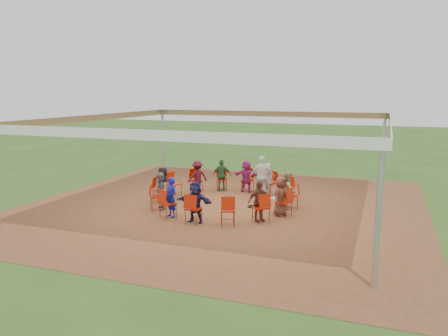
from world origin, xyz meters
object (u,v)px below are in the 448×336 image
(laptop, at_px, (276,196))
(chair_12, at_px, (228,210))
(chair_6, at_px, (196,181))
(person_seated_1, at_px, (289,190))
(chair_5, at_px, (222,179))
(chair_13, at_px, (261,208))
(chair_2, at_px, (286,189))
(chair_9, at_px, (157,197))
(chair_1, at_px, (292,195))
(person_seated_8, at_px, (171,197))
(standing_person, at_px, (262,177))
(chair_0, at_px, (284,202))
(cable_coil, at_px, (253,207))
(person_seated_9, at_px, (195,202))
(chair_10, at_px, (168,204))
(chair_3, at_px, (270,183))
(chair_7, at_px, (174,184))
(chair_4, at_px, (247,180))
(person_seated_6, at_px, (163,185))
(person_seated_10, at_px, (259,201))
(person_seated_7, at_px, (160,191))
(chair_11, at_px, (193,209))
(person_seated_2, at_px, (268,179))
(person_seated_5, at_px, (197,177))
(person_seated_0, at_px, (281,196))
(chair_8, at_px, (160,190))
(person_seated_3, at_px, (246,176))
(person_seated_4, at_px, (222,175))

(laptop, bearing_deg, chair_12, 161.92)
(chair_6, bearing_deg, person_seated_1, 114.97)
(chair_5, bearing_deg, laptop, 113.93)
(chair_13, bearing_deg, chair_2, 38.57)
(chair_2, relative_size, chair_9, 1.00)
(chair_1, xyz_separation_m, chair_12, (-1.37, -2.51, 0.00))
(chair_6, bearing_deg, chair_1, 115.71)
(person_seated_8, distance_m, standing_person, 3.97)
(chair_0, distance_m, chair_2, 1.99)
(chair_9, bearing_deg, cable_coil, 80.60)
(chair_12, height_order, person_seated_9, person_seated_9)
(chair_10, height_order, person_seated_8, person_seated_8)
(chair_5, bearing_deg, chair_13, 102.86)
(chair_1, relative_size, chair_2, 1.00)
(chair_3, bearing_deg, person_seated_8, 90.00)
(chair_2, xyz_separation_m, chair_9, (-3.73, -2.67, 0.00))
(chair_0, bearing_deg, chair_1, 12.86)
(chair_7, bearing_deg, chair_4, 141.43)
(chair_1, xyz_separation_m, person_seated_9, (-2.37, -2.56, 0.18))
(chair_4, xyz_separation_m, person_seated_6, (-2.26, -2.66, 0.18))
(person_seated_8, distance_m, person_seated_10, 2.71)
(person_seated_10, bearing_deg, chair_6, 90.00)
(chair_7, height_order, person_seated_7, person_seated_7)
(chair_12, bearing_deg, chair_11, 167.14)
(chair_5, relative_size, chair_11, 1.00)
(person_seated_6, height_order, standing_person, standing_person)
(person_seated_2, height_order, standing_person, standing_person)
(person_seated_5, bearing_deg, chair_10, 50.20)
(person_seated_0, height_order, standing_person, standing_person)
(chair_8, bearing_deg, person_seated_3, 127.34)
(chair_3, xyz_separation_m, person_seated_3, (-0.99, 0.16, 0.18))
(chair_10, bearing_deg, standing_person, 89.30)
(chair_11, height_order, person_seated_3, person_seated_3)
(chair_1, distance_m, person_seated_9, 3.50)
(chair_3, bearing_deg, chair_13, 128.57)
(person_seated_3, height_order, person_seated_5, same)
(person_seated_9, bearing_deg, chair_8, 143.36)
(person_seated_0, xyz_separation_m, standing_person, (-1.19, 2.14, 0.15))
(chair_0, xyz_separation_m, cable_coil, (-1.21, 0.70, -0.43))
(person_seated_6, xyz_separation_m, laptop, (4.08, -0.17, -0.03))
(chair_7, distance_m, laptop, 4.31)
(chair_0, distance_m, chair_1, 1.02)
(chair_11, height_order, person_seated_1, person_seated_1)
(person_seated_8, height_order, standing_person, standing_person)
(person_seated_2, distance_m, person_seated_9, 4.24)
(person_seated_2, xyz_separation_m, person_seated_9, (-1.15, -4.08, 0.00))
(chair_3, bearing_deg, person_seated_4, 28.91)
(chair_2, distance_m, cable_coil, 1.59)
(chair_2, xyz_separation_m, person_seated_1, (0.28, -0.96, 0.18))
(chair_5, height_order, chair_12, same)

